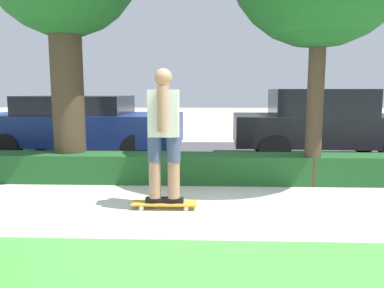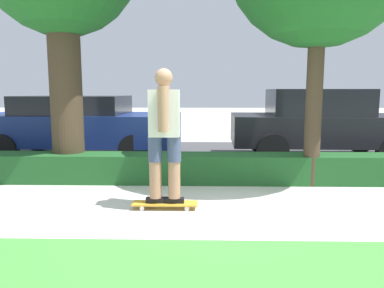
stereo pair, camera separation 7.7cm
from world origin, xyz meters
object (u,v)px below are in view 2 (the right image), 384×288
object	(u,v)px
parked_car_front	(79,125)
parked_car_middle	(320,123)
skater_person	(164,132)
skateboard	(165,204)

from	to	relation	value
parked_car_front	parked_car_middle	world-z (taller)	parked_car_middle
parked_car_middle	skater_person	bearing A→B (deg)	-127.83
skateboard	parked_car_middle	world-z (taller)	parked_car_middle
skater_person	parked_car_middle	size ratio (longest dim) A/B	0.43
skateboard	parked_car_middle	distance (m)	5.15
skateboard	parked_car_front	distance (m)	4.67
parked_car_front	skater_person	bearing A→B (deg)	-56.90
skateboard	skater_person	distance (m)	0.97
parked_car_middle	parked_car_front	bearing A→B (deg)	-178.25
skater_person	parked_car_front	bearing A→B (deg)	121.54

